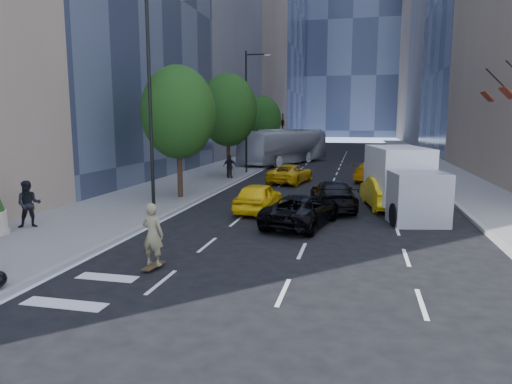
% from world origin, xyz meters
% --- Properties ---
extents(ground, '(160.00, 160.00, 0.00)m').
position_xyz_m(ground, '(0.00, 0.00, 0.00)').
color(ground, black).
rests_on(ground, ground).
extents(sidewalk_left, '(6.00, 120.00, 0.15)m').
position_xyz_m(sidewalk_left, '(-9.00, 30.00, 0.07)').
color(sidewalk_left, slate).
rests_on(sidewalk_left, ground).
extents(sidewalk_right, '(4.00, 120.00, 0.15)m').
position_xyz_m(sidewalk_right, '(10.00, 30.00, 0.07)').
color(sidewalk_right, slate).
rests_on(sidewalk_right, ground).
extents(tower_left_end, '(20.00, 28.00, 60.00)m').
position_xyz_m(tower_left_end, '(-22.00, 92.00, 30.00)').
color(tower_left_end, '#323A4F').
rests_on(tower_left_end, ground).
extents(tower_right_far, '(20.00, 24.00, 50.00)m').
position_xyz_m(tower_right_far, '(22.00, 98.00, 25.00)').
color(tower_right_far, gray).
rests_on(tower_right_far, ground).
extents(lamp_near, '(2.13, 0.22, 10.00)m').
position_xyz_m(lamp_near, '(-6.32, 4.00, 5.81)').
color(lamp_near, black).
rests_on(lamp_near, sidewalk_left).
extents(lamp_far, '(2.13, 0.22, 10.00)m').
position_xyz_m(lamp_far, '(-6.32, 22.00, 5.81)').
color(lamp_far, black).
rests_on(lamp_far, sidewalk_left).
extents(tree_near, '(4.20, 4.20, 7.46)m').
position_xyz_m(tree_near, '(-7.20, 9.00, 4.97)').
color(tree_near, black).
rests_on(tree_near, sidewalk_left).
extents(tree_mid, '(4.50, 4.50, 7.99)m').
position_xyz_m(tree_mid, '(-7.20, 19.00, 5.32)').
color(tree_mid, black).
rests_on(tree_mid, sidewalk_left).
extents(tree_far, '(3.90, 3.90, 6.92)m').
position_xyz_m(tree_far, '(-7.20, 32.00, 4.62)').
color(tree_far, black).
rests_on(tree_far, sidewalk_left).
extents(traffic_signal, '(2.48, 0.53, 5.20)m').
position_xyz_m(traffic_signal, '(-6.40, 40.00, 4.23)').
color(traffic_signal, black).
rests_on(traffic_signal, sidewalk_left).
extents(skateboarder, '(0.76, 0.54, 1.94)m').
position_xyz_m(skateboarder, '(-3.20, -3.00, 0.97)').
color(skateboarder, '#857C53').
rests_on(skateboarder, ground).
extents(black_sedan_lincoln, '(3.31, 5.32, 1.37)m').
position_xyz_m(black_sedan_lincoln, '(0.49, 3.88, 0.69)').
color(black_sedan_lincoln, black).
rests_on(black_sedan_lincoln, ground).
extents(black_sedan_mercedes, '(2.90, 5.42, 1.49)m').
position_xyz_m(black_sedan_mercedes, '(1.60, 7.91, 0.75)').
color(black_sedan_mercedes, black).
rests_on(black_sedan_mercedes, ground).
extents(taxi_a, '(1.93, 4.39, 1.47)m').
position_xyz_m(taxi_a, '(-2.00, 6.50, 0.73)').
color(taxi_a, yellow).
rests_on(taxi_a, ground).
extents(taxi_b, '(2.55, 5.23, 1.65)m').
position_xyz_m(taxi_b, '(4.20, 9.00, 0.83)').
color(taxi_b, yellow).
rests_on(taxi_b, ground).
extents(taxi_c, '(3.13, 5.27, 1.37)m').
position_xyz_m(taxi_c, '(-2.00, 17.29, 0.69)').
color(taxi_c, '#DDA50B').
rests_on(taxi_c, ground).
extents(taxi_d, '(4.04, 5.91, 1.59)m').
position_xyz_m(taxi_d, '(4.20, 19.65, 0.80)').
color(taxi_d, '#EA9F0C').
rests_on(taxi_d, ground).
extents(city_bus, '(7.74, 13.31, 3.65)m').
position_xyz_m(city_bus, '(-4.80, 31.90, 1.83)').
color(city_bus, silver).
rests_on(city_bus, ground).
extents(box_truck, '(3.67, 7.04, 3.20)m').
position_xyz_m(box_truck, '(4.94, 7.72, 1.63)').
color(box_truck, silver).
rests_on(box_truck, ground).
extents(pedestrian_a, '(1.20, 1.13, 1.95)m').
position_xyz_m(pedestrian_a, '(-10.35, 0.44, 1.13)').
color(pedestrian_a, black).
rests_on(pedestrian_a, sidewalk_left).
extents(pedestrian_b, '(1.07, 0.47, 1.79)m').
position_xyz_m(pedestrian_b, '(-6.80, 18.00, 1.05)').
color(pedestrian_b, black).
rests_on(pedestrian_b, sidewalk_left).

